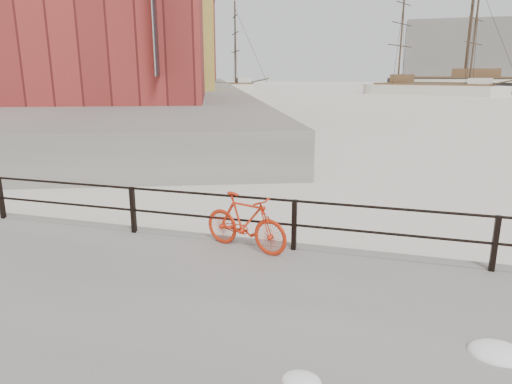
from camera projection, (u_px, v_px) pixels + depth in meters
The scene contains 14 objects.
ground at pixel (295, 263), 9.10m from camera, with size 400.00×400.00×0.00m, color white.
promenade at pixel (226, 381), 5.35m from camera, with size 36.00×8.00×0.35m, color gray.
far_quay at pixel (166, 88), 86.64m from camera, with size 24.00×150.00×1.80m, color gray.
guardrail at pixel (294, 225), 8.75m from camera, with size 28.00×0.10×1.00m, color black, non-canonical shape.
bicycle at pixel (245, 222), 8.75m from camera, with size 1.84×0.28×1.11m, color red.
snow_mounds at pixel (468, 312), 6.25m from camera, with size 19.79×3.23×0.35m.
schooner_mid at pixel (431, 95), 78.97m from camera, with size 26.42×11.18×19.23m, color beige, non-canonical shape.
schooner_left at pixel (209, 92), 90.80m from camera, with size 23.55×10.71×17.97m, color beige, non-canonical shape.
workboat_near at pixel (83, 113), 43.59m from camera, with size 13.25×4.42×7.00m, color black, non-canonical shape.
workboat_far at pixel (148, 103), 58.72m from camera, with size 11.50×3.97×7.00m, color black, non-canonical shape.
apartment_cream at pixel (144, 18), 73.92m from camera, with size 20.00×15.00×21.20m, color beige.
apartment_grey at pixel (158, 25), 94.85m from camera, with size 22.00×15.00×23.20m, color gray.
apartment_brick at pixel (168, 38), 117.25m from camera, with size 24.00×15.00×21.20m, color brown.
industrial_west at pixel (463, 54), 131.28m from camera, with size 32.00×18.00×18.00m, color gray.
Camera 1 is at (1.65, -8.32, 3.68)m, focal length 32.00 mm.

